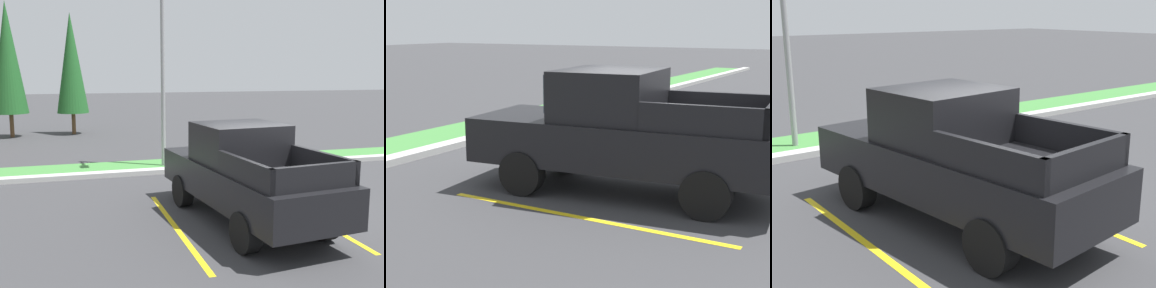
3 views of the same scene
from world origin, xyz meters
TOP-DOWN VIEW (x-y plane):
  - ground_plane at (0.00, 0.00)m, footprint 120.00×120.00m
  - parking_line_near at (-2.21, -0.08)m, footprint 0.12×4.80m
  - parking_line_far at (0.89, -0.08)m, footprint 0.12×4.80m
  - curb_strip at (0.00, 5.00)m, footprint 56.00×0.40m
  - grass_median at (0.00, 6.10)m, footprint 56.00×1.80m
  - pickup_truck_main at (-0.66, -0.03)m, footprint 2.44×5.40m

SIDE VIEW (x-z plane):
  - ground_plane at x=0.00m, z-range 0.00..0.00m
  - parking_line_near at x=-2.21m, z-range 0.00..0.01m
  - parking_line_far at x=0.89m, z-range 0.00..0.01m
  - grass_median at x=0.00m, z-range 0.00..0.06m
  - curb_strip at x=0.00m, z-range 0.00..0.15m
  - pickup_truck_main at x=-0.66m, z-range -0.01..2.09m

